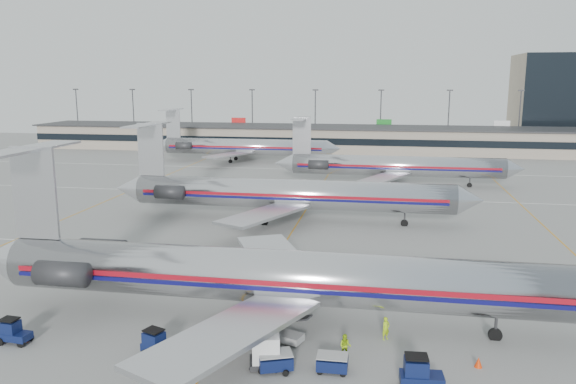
% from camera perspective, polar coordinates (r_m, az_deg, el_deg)
% --- Properties ---
extents(ground, '(260.00, 260.00, 0.00)m').
position_cam_1_polar(ground, '(48.84, -3.22, -9.73)').
color(ground, gray).
rests_on(ground, ground).
extents(apron_markings, '(160.00, 0.15, 0.02)m').
position_cam_1_polar(apron_markings, '(58.08, -0.99, -6.26)').
color(apron_markings, silver).
rests_on(apron_markings, ground).
extents(terminal, '(162.00, 17.00, 6.25)m').
position_cam_1_polar(terminal, '(143.49, 5.65, 5.42)').
color(terminal, gray).
rests_on(terminal, ground).
extents(light_mast_row, '(163.60, 0.40, 15.28)m').
position_cam_1_polar(light_mast_row, '(157.02, 6.07, 7.89)').
color(light_mast_row, '#38383D').
rests_on(light_mast_row, ground).
extents(distant_building, '(30.00, 20.00, 25.00)m').
position_cam_1_polar(distant_building, '(180.03, 26.79, 8.43)').
color(distant_building, tan).
rests_on(distant_building, ground).
extents(jet_foreground, '(48.77, 28.72, 12.77)m').
position_cam_1_polar(jet_foreground, '(40.82, -1.69, -8.45)').
color(jet_foreground, silver).
rests_on(jet_foreground, ground).
extents(jet_second_row, '(46.85, 27.59, 12.26)m').
position_cam_1_polar(jet_second_row, '(70.57, -0.41, -0.15)').
color(jet_second_row, silver).
rests_on(jet_second_row, ground).
extents(jet_third_row, '(41.83, 25.73, 11.44)m').
position_cam_1_polar(jet_third_row, '(97.25, 10.44, 2.66)').
color(jet_third_row, silver).
rests_on(jet_third_row, ground).
extents(jet_back_row, '(42.25, 25.99, 11.55)m').
position_cam_1_polar(jet_back_row, '(124.03, -4.76, 4.63)').
color(jet_back_row, silver).
rests_on(jet_back_row, ground).
extents(tug_left, '(2.24, 1.25, 1.75)m').
position_cam_1_polar(tug_left, '(43.22, -26.20, -12.64)').
color(tug_left, '#0B153E').
rests_on(tug_left, ground).
extents(tug_center, '(2.47, 1.84, 1.81)m').
position_cam_1_polar(tug_center, '(38.30, -13.20, -14.80)').
color(tug_center, '#0B153E').
rests_on(tug_center, ground).
extents(tug_right, '(2.57, 1.42, 2.02)m').
position_cam_1_polar(tug_right, '(34.69, 13.19, -17.53)').
color(tug_right, '#0B153E').
rests_on(tug_right, ground).
extents(cart_inner, '(1.89, 1.30, 1.07)m').
position_cam_1_polar(cart_inner, '(35.83, 4.52, -16.91)').
color(cart_inner, '#0B153E').
rests_on(cart_inner, ground).
extents(cart_outer, '(2.40, 2.03, 1.16)m').
position_cam_1_polar(cart_outer, '(35.82, -1.30, -16.79)').
color(cart_outer, '#0B153E').
rests_on(cart_outer, ground).
extents(uld_container, '(2.34, 2.09, 2.11)m').
position_cam_1_polar(uld_container, '(36.05, -2.28, -15.79)').
color(uld_container, '#2D2D30').
rests_on(uld_container, ground).
extents(belt_loader, '(4.19, 2.33, 2.15)m').
position_cam_1_polar(belt_loader, '(39.45, -0.83, -14.09)').
color(belt_loader, '#979797').
rests_on(belt_loader, ground).
extents(ramp_worker_near, '(0.70, 0.67, 1.61)m').
position_cam_1_polar(ramp_worker_near, '(40.06, 9.91, -13.49)').
color(ramp_worker_near, '#A4D013').
rests_on(ramp_worker_near, ground).
extents(ramp_worker_far, '(0.83, 0.68, 1.56)m').
position_cam_1_polar(ramp_worker_far, '(37.38, 5.83, -15.31)').
color(ramp_worker_far, '#98C512').
rests_on(ramp_worker_far, ground).
extents(cone_right, '(0.63, 0.63, 0.66)m').
position_cam_1_polar(cone_right, '(38.16, 18.78, -16.05)').
color(cone_right, red).
rests_on(cone_right, ground).
extents(cone_left, '(0.41, 0.41, 0.54)m').
position_cam_1_polar(cone_left, '(43.32, -25.14, -13.25)').
color(cone_left, red).
rests_on(cone_left, ground).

